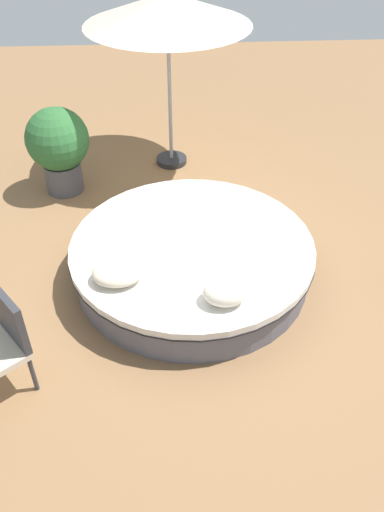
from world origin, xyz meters
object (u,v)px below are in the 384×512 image
(throw_pillow_1, at_px, (225,292))
(patio_chair, at_px, (0,338))
(patio_umbrella, at_px, (167,11))
(throw_pillow_0, at_px, (117,273))
(planter, at_px, (58,145))
(round_bed, at_px, (192,259))

(throw_pillow_1, xyz_separation_m, patio_chair, (-1.92, -0.44, 0.01))
(patio_chair, bearing_deg, patio_umbrella, -59.41)
(throw_pillow_0, relative_size, planter, 0.42)
(throw_pillow_1, distance_m, patio_chair, 1.96)
(round_bed, distance_m, planter, 2.49)
(throw_pillow_1, xyz_separation_m, patio_umbrella, (-0.40, 3.40, 1.54))
(throw_pillow_1, bearing_deg, patio_chair, -167.08)
(patio_chair, bearing_deg, round_bed, -89.35)
(throw_pillow_0, bearing_deg, patio_umbrella, 78.87)
(throw_pillow_0, distance_m, patio_umbrella, 3.47)
(round_bed, relative_size, throw_pillow_0, 5.29)
(patio_chair, distance_m, patio_umbrella, 4.40)
(throw_pillow_0, distance_m, patio_chair, 1.22)
(round_bed, xyz_separation_m, patio_umbrella, (-0.15, 2.51, 1.86))
(round_bed, distance_m, throw_pillow_1, 0.97)
(throw_pillow_0, relative_size, patio_umbrella, 0.21)
(round_bed, relative_size, planter, 2.24)
(planter, bearing_deg, patio_chair, -91.08)
(patio_chair, height_order, planter, planter)
(round_bed, distance_m, patio_umbrella, 3.13)
(throw_pillow_0, xyz_separation_m, planter, (-0.86, 2.39, 0.14))
(patio_chair, distance_m, planter, 3.18)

